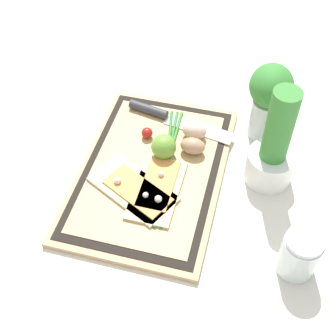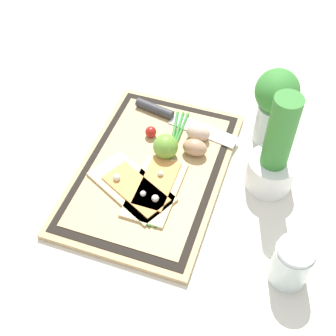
{
  "view_description": "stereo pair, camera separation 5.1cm",
  "coord_description": "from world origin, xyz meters",
  "px_view_note": "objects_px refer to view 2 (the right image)",
  "views": [
    {
      "loc": [
        0.64,
        0.2,
        0.82
      ],
      "look_at": [
        0.0,
        0.04,
        0.03
      ],
      "focal_mm": 50.0,
      "sensor_mm": 36.0,
      "label": 1
    },
    {
      "loc": [
        0.62,
        0.25,
        0.82
      ],
      "look_at": [
        0.0,
        0.04,
        0.03
      ],
      "focal_mm": 50.0,
      "sensor_mm": 36.0,
      "label": 2
    }
  ],
  "objects_px": {
    "knife": "(169,115)",
    "egg_pink": "(198,133)",
    "herb_pot": "(274,158)",
    "pizza_slice_far": "(156,188)",
    "pizza_slice_near": "(132,187)",
    "herb_glass": "(275,102)",
    "lime": "(166,146)",
    "egg_brown": "(195,147)",
    "cherry_tomato_red": "(151,132)",
    "sauce_jar": "(291,265)"
  },
  "relations": [
    {
      "from": "egg_brown",
      "to": "sauce_jar",
      "type": "height_order",
      "value": "sauce_jar"
    },
    {
      "from": "pizza_slice_near",
      "to": "herb_glass",
      "type": "bearing_deg",
      "value": 136.56
    },
    {
      "from": "pizza_slice_near",
      "to": "herb_pot",
      "type": "relative_size",
      "value": 0.86
    },
    {
      "from": "knife",
      "to": "lime",
      "type": "bearing_deg",
      "value": 15.42
    },
    {
      "from": "egg_brown",
      "to": "sauce_jar",
      "type": "xyz_separation_m",
      "value": [
        0.23,
        0.25,
        0.01
      ]
    },
    {
      "from": "egg_brown",
      "to": "cherry_tomato_red",
      "type": "height_order",
      "value": "egg_brown"
    },
    {
      "from": "herb_glass",
      "to": "cherry_tomato_red",
      "type": "bearing_deg",
      "value": -69.64
    },
    {
      "from": "knife",
      "to": "herb_glass",
      "type": "relative_size",
      "value": 1.4
    },
    {
      "from": "knife",
      "to": "egg_pink",
      "type": "relative_size",
      "value": 4.76
    },
    {
      "from": "lime",
      "to": "knife",
      "type": "bearing_deg",
      "value": -164.58
    },
    {
      "from": "egg_pink",
      "to": "cherry_tomato_red",
      "type": "height_order",
      "value": "egg_pink"
    },
    {
      "from": "lime",
      "to": "sauce_jar",
      "type": "height_order",
      "value": "sauce_jar"
    },
    {
      "from": "pizza_slice_near",
      "to": "herb_glass",
      "type": "distance_m",
      "value": 0.37
    },
    {
      "from": "knife",
      "to": "egg_pink",
      "type": "distance_m",
      "value": 0.1
    },
    {
      "from": "cherry_tomato_red",
      "to": "sauce_jar",
      "type": "bearing_deg",
      "value": 55.74
    },
    {
      "from": "pizza_slice_near",
      "to": "sauce_jar",
      "type": "distance_m",
      "value": 0.36
    },
    {
      "from": "herb_pot",
      "to": "pizza_slice_far",
      "type": "bearing_deg",
      "value": -64.32
    },
    {
      "from": "pizza_slice_far",
      "to": "herb_glass",
      "type": "relative_size",
      "value": 0.92
    },
    {
      "from": "cherry_tomato_red",
      "to": "herb_glass",
      "type": "height_order",
      "value": "herb_glass"
    },
    {
      "from": "herb_glass",
      "to": "pizza_slice_near",
      "type": "bearing_deg",
      "value": -43.44
    },
    {
      "from": "egg_brown",
      "to": "cherry_tomato_red",
      "type": "relative_size",
      "value": 2.16
    },
    {
      "from": "pizza_slice_near",
      "to": "knife",
      "type": "bearing_deg",
      "value": 179.13
    },
    {
      "from": "pizza_slice_far",
      "to": "cherry_tomato_red",
      "type": "bearing_deg",
      "value": -156.12
    },
    {
      "from": "pizza_slice_near",
      "to": "cherry_tomato_red",
      "type": "bearing_deg",
      "value": -174.16
    },
    {
      "from": "pizza_slice_near",
      "to": "egg_pink",
      "type": "bearing_deg",
      "value": 154.24
    },
    {
      "from": "pizza_slice_far",
      "to": "lime",
      "type": "bearing_deg",
      "value": -173.21
    },
    {
      "from": "lime",
      "to": "herb_glass",
      "type": "relative_size",
      "value": 0.29
    },
    {
      "from": "pizza_slice_far",
      "to": "lime",
      "type": "relative_size",
      "value": 3.13
    },
    {
      "from": "egg_pink",
      "to": "herb_pot",
      "type": "height_order",
      "value": "herb_pot"
    },
    {
      "from": "lime",
      "to": "herb_pot",
      "type": "relative_size",
      "value": 0.23
    },
    {
      "from": "egg_brown",
      "to": "herb_pot",
      "type": "height_order",
      "value": "herb_pot"
    },
    {
      "from": "herb_pot",
      "to": "egg_brown",
      "type": "bearing_deg",
      "value": -96.1
    },
    {
      "from": "pizza_slice_near",
      "to": "egg_brown",
      "type": "bearing_deg",
      "value": 145.38
    },
    {
      "from": "pizza_slice_near",
      "to": "pizza_slice_far",
      "type": "relative_size",
      "value": 1.2
    },
    {
      "from": "knife",
      "to": "lime",
      "type": "distance_m",
      "value": 0.13
    },
    {
      "from": "egg_brown",
      "to": "knife",
      "type": "bearing_deg",
      "value": -134.74
    },
    {
      "from": "herb_pot",
      "to": "herb_glass",
      "type": "xyz_separation_m",
      "value": [
        -0.14,
        -0.03,
        0.03
      ]
    },
    {
      "from": "cherry_tomato_red",
      "to": "herb_pot",
      "type": "height_order",
      "value": "herb_pot"
    },
    {
      "from": "cherry_tomato_red",
      "to": "sauce_jar",
      "type": "distance_m",
      "value": 0.45
    },
    {
      "from": "knife",
      "to": "egg_pink",
      "type": "height_order",
      "value": "egg_pink"
    },
    {
      "from": "cherry_tomato_red",
      "to": "herb_pot",
      "type": "distance_m",
      "value": 0.3
    },
    {
      "from": "lime",
      "to": "pizza_slice_near",
      "type": "bearing_deg",
      "value": -17.61
    },
    {
      "from": "egg_brown",
      "to": "pizza_slice_far",
      "type": "bearing_deg",
      "value": -21.13
    },
    {
      "from": "lime",
      "to": "cherry_tomato_red",
      "type": "relative_size",
      "value": 2.16
    },
    {
      "from": "lime",
      "to": "cherry_tomato_red",
      "type": "bearing_deg",
      "value": -131.07
    },
    {
      "from": "lime",
      "to": "sauce_jar",
      "type": "relative_size",
      "value": 0.55
    },
    {
      "from": "pizza_slice_far",
      "to": "herb_glass",
      "type": "height_order",
      "value": "herb_glass"
    },
    {
      "from": "knife",
      "to": "pizza_slice_near",
      "type": "bearing_deg",
      "value": -0.87
    },
    {
      "from": "lime",
      "to": "cherry_tomato_red",
      "type": "xyz_separation_m",
      "value": [
        -0.05,
        -0.05,
        -0.02
      ]
    },
    {
      "from": "lime",
      "to": "egg_brown",
      "type": "bearing_deg",
      "value": 113.33
    }
  ]
}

